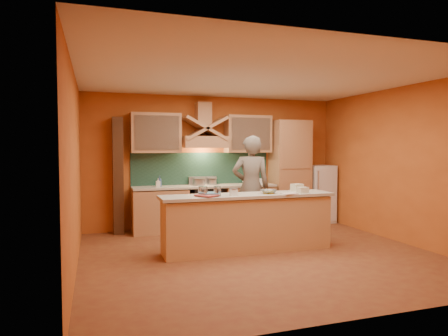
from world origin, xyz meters
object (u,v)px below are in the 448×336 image
object	(u,v)px
kitchen_scale	(233,192)
mixing_bowl	(269,192)
fridge	(319,194)
stove	(205,208)
person	(251,187)

from	to	relation	value
kitchen_scale	mixing_bowl	size ratio (longest dim) A/B	0.42
kitchen_scale	fridge	bearing A→B (deg)	38.26
stove	kitchen_scale	bearing A→B (deg)	-92.36
person	kitchen_scale	distance (m)	1.15
stove	fridge	distance (m)	2.71
mixing_bowl	stove	bearing A→B (deg)	106.09
fridge	mixing_bowl	xyz separation A→B (m)	(-2.14, -1.94, 0.33)
stove	mixing_bowl	bearing A→B (deg)	-73.91
mixing_bowl	fridge	bearing A→B (deg)	42.12
person	kitchen_scale	xyz separation A→B (m)	(-0.67, -0.93, 0.03)
stove	mixing_bowl	world-z (taller)	mixing_bowl
fridge	person	world-z (taller)	person
stove	mixing_bowl	xyz separation A→B (m)	(0.56, -1.94, 0.53)
kitchen_scale	mixing_bowl	bearing A→B (deg)	7.84
person	mixing_bowl	size ratio (longest dim) A/B	7.41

